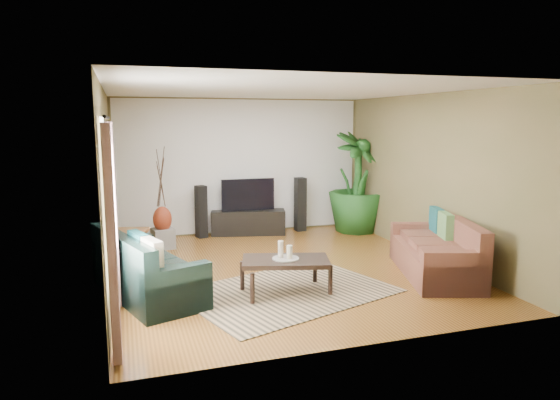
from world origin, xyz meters
name	(u,v)px	position (x,y,z in m)	size (l,w,h in m)	color
floor	(284,269)	(0.00, 0.00, 0.00)	(5.50, 5.50, 0.00)	brown
ceiling	(284,90)	(0.00, 0.00, 2.70)	(5.50, 5.50, 0.00)	white
wall_back	(242,166)	(0.00, 2.75, 1.35)	(5.00, 5.00, 0.00)	brown
wall_front	(372,215)	(0.00, -2.75, 1.35)	(5.00, 5.00, 0.00)	brown
wall_left	(108,189)	(-2.50, 0.00, 1.35)	(5.50, 5.50, 0.00)	brown
wall_right	(428,177)	(2.50, 0.00, 1.35)	(5.50, 5.50, 0.00)	brown
backwall_panel	(242,166)	(0.00, 2.74, 1.35)	(4.90, 4.90, 0.00)	white
window_pane	(106,204)	(-2.48, -1.60, 1.40)	(1.80, 1.80, 0.00)	white
curtain_near	(112,244)	(-2.43, -2.35, 1.15)	(0.08, 0.35, 2.20)	gray
curtain_far	(113,215)	(-2.43, -0.85, 1.15)	(0.08, 0.35, 2.20)	gray
curtain_rod	(107,117)	(-2.43, -1.60, 2.30)	(0.03, 0.03, 1.90)	black
sofa_left	(147,264)	(-2.05, -0.55, 0.42)	(1.96, 0.84, 0.85)	black
sofa_right	(435,247)	(2.03, -0.94, 0.42)	(1.96, 0.88, 0.85)	brown
area_rug	(288,291)	(-0.27, -0.99, 0.01)	(2.64, 1.87, 0.01)	tan
coffee_table	(286,276)	(-0.31, -1.01, 0.23)	(1.13, 0.62, 0.46)	black
candle_tray	(286,258)	(-0.31, -1.01, 0.47)	(0.35, 0.35, 0.02)	gray
candle_tall	(281,249)	(-0.37, -0.98, 0.59)	(0.07, 0.07, 0.23)	beige
candle_mid	(290,252)	(-0.27, -1.05, 0.57)	(0.07, 0.07, 0.17)	beige
candle_short	(289,251)	(-0.24, -0.95, 0.55)	(0.07, 0.07, 0.14)	beige
tv_stand	(248,222)	(0.06, 2.50, 0.24)	(1.46, 0.44, 0.49)	black
television	(248,195)	(0.06, 2.50, 0.80)	(1.07, 0.06, 0.63)	black
speaker_left	(201,212)	(-0.87, 2.50, 0.51)	(0.18, 0.20, 1.02)	black
speaker_right	(300,204)	(1.17, 2.50, 0.55)	(0.20, 0.22, 1.10)	black
potted_plant	(357,182)	(2.25, 2.08, 1.02)	(1.14, 1.14, 2.04)	#184717
plant_pot	(356,224)	(2.25, 2.08, 0.15)	(0.38, 0.38, 0.29)	black
pedestal	(163,238)	(-1.66, 1.87, 0.18)	(0.36, 0.36, 0.36)	gray
vase	(162,219)	(-1.66, 1.87, 0.53)	(0.33, 0.33, 0.46)	maroon
side_table	(130,248)	(-2.25, 0.95, 0.28)	(0.53, 0.53, 0.56)	brown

